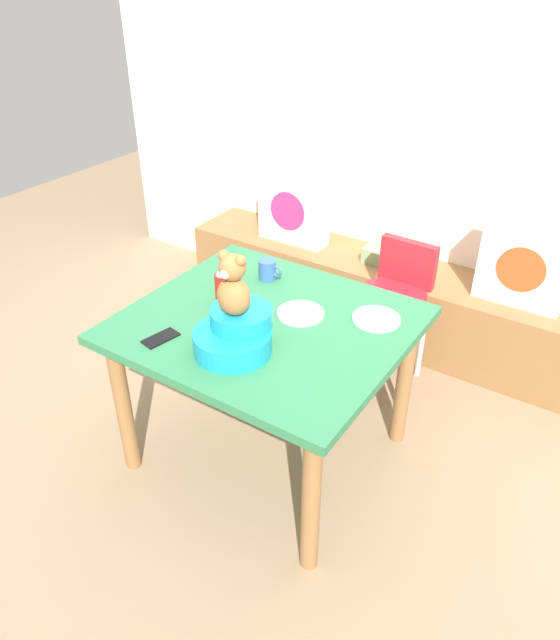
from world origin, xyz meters
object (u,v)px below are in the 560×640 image
at_px(pillow_floral_right, 525,264).
at_px(teddy_bear, 233,286).
at_px(pillow_floral_left, 294,207).
at_px(coffee_mug, 268,270).
at_px(dining_table, 267,341).
at_px(ketchup_bottle, 223,288).
at_px(infant_seat_teal, 235,333).
at_px(cell_phone, 161,338).
at_px(dinner_plate_far, 376,319).
at_px(highchair, 394,297).
at_px(dinner_plate_near, 301,313).
at_px(book_stack, 382,256).

relative_size(pillow_floral_right, teddy_bear, 1.76).
relative_size(pillow_floral_left, coffee_mug, 3.67).
relative_size(dining_table, ketchup_bottle, 6.13).
height_order(pillow_floral_left, infant_seat_teal, same).
bearing_deg(cell_phone, ketchup_bottle, -87.07).
bearing_deg(dinner_plate_far, coffee_mug, 175.41).
bearing_deg(dining_table, teddy_bear, -86.03).
bearing_deg(highchair, coffee_mug, -129.06).
xyz_separation_m(pillow_floral_left, cell_phone, (0.37, -1.58, 0.06)).
xyz_separation_m(teddy_bear, cell_phone, (-0.29, -0.11, -0.27)).
relative_size(infant_seat_teal, dinner_plate_far, 1.65).
bearing_deg(dinner_plate_near, dining_table, -127.79).
bearing_deg(coffee_mug, highchair, 50.94).
height_order(dinner_plate_near, dinner_plate_far, same).
distance_m(highchair, teddy_bear, 1.19).
height_order(book_stack, cell_phone, cell_phone).
relative_size(teddy_bear, coffee_mug, 2.08).
bearing_deg(cell_phone, infant_seat_teal, -148.00).
bearing_deg(dining_table, ketchup_bottle, -179.88).
height_order(pillow_floral_right, infant_seat_teal, same).
xyz_separation_m(coffee_mug, cell_phone, (-0.08, -0.64, -0.04)).
xyz_separation_m(pillow_floral_left, infant_seat_teal, (0.66, -1.47, 0.13)).
height_order(pillow_floral_right, coffee_mug, pillow_floral_right).
bearing_deg(highchair, ketchup_bottle, -118.58).
height_order(book_stack, teddy_bear, teddy_bear).
height_order(ketchup_bottle, coffee_mug, ketchup_bottle).
height_order(ketchup_bottle, dinner_plate_near, ketchup_bottle).
bearing_deg(book_stack, infant_seat_teal, -87.55).
xyz_separation_m(book_stack, dinner_plate_near, (0.14, -1.14, 0.24)).
xyz_separation_m(pillow_floral_right, highchair, (-0.52, -0.42, -0.16)).
xyz_separation_m(ketchup_bottle, dinner_plate_near, (0.32, 0.12, -0.08)).
bearing_deg(highchair, dining_table, -105.32).
bearing_deg(infant_seat_teal, dining_table, 93.98).
bearing_deg(pillow_floral_left, pillow_floral_right, 0.00).
distance_m(book_stack, dining_table, 1.27).
bearing_deg(teddy_bear, pillow_floral_right, 63.77).
relative_size(teddy_bear, cell_phone, 1.74).
bearing_deg(dinner_plate_near, ketchup_bottle, -159.30).
xyz_separation_m(coffee_mug, dinner_plate_near, (0.29, -0.18, -0.04)).
bearing_deg(dinner_plate_far, cell_phone, -137.58).
bearing_deg(highchair, dinner_plate_far, -75.12).
bearing_deg(pillow_floral_left, ketchup_bottle, -71.08).
bearing_deg(dinner_plate_far, highchair, 104.88).
relative_size(ketchup_bottle, dinner_plate_far, 0.92).
distance_m(book_stack, ketchup_bottle, 1.31).
height_order(pillow_floral_left, pillow_floral_right, same).
bearing_deg(infant_seat_teal, cell_phone, -159.42).
relative_size(coffee_mug, dinner_plate_far, 0.60).
distance_m(pillow_floral_left, highchair, 0.98).
bearing_deg(dinner_plate_near, dinner_plate_far, 25.42).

